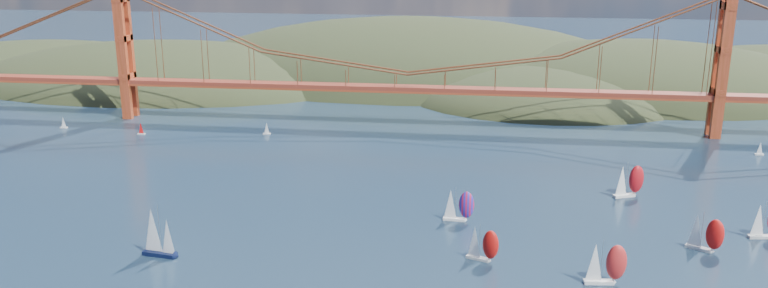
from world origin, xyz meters
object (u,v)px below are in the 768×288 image
(racer_0, at_px, (482,244))
(sloop_navy, at_px, (157,233))
(racer_1, at_px, (605,263))
(racer_2, at_px, (705,233))
(racer_rwb, at_px, (458,205))
(racer_3, at_px, (629,180))
(racer_4, at_px, (767,221))

(racer_0, bearing_deg, sloop_navy, -152.14)
(racer_1, xyz_separation_m, racer_2, (27.48, 22.13, -0.30))
(racer_rwb, bearing_deg, racer_2, -7.37)
(racer_3, bearing_deg, racer_2, -95.61)
(racer_2, height_order, racer_3, racer_3)
(racer_0, relative_size, racer_rwb, 0.95)
(racer_4, bearing_deg, racer_1, -152.49)
(racer_2, relative_size, racer_rwb, 1.03)
(racer_0, bearing_deg, racer_4, 40.17)
(racer_4, height_order, racer_rwb, racer_4)
(racer_2, bearing_deg, racer_rwb, -160.62)
(racer_4, bearing_deg, racer_rwb, 170.80)
(sloop_navy, height_order, racer_4, sloop_navy)
(sloop_navy, distance_m, racer_0, 79.62)
(racer_3, bearing_deg, racer_1, -127.11)
(racer_rwb, bearing_deg, racer_1, -41.16)
(racer_1, distance_m, racer_3, 62.66)
(racer_3, relative_size, racer_rwb, 1.11)
(racer_rwb, bearing_deg, sloop_navy, -151.70)
(racer_1, relative_size, racer_2, 1.06)
(sloop_navy, relative_size, racer_4, 1.32)
(racer_1, xyz_separation_m, racer_3, (15.77, 60.64, 0.07))
(racer_2, bearing_deg, sloop_navy, -140.64)
(racer_1, distance_m, racer_4, 56.16)
(racer_1, height_order, racer_rwb, racer_1)
(racer_1, bearing_deg, racer_0, 155.99)
(sloop_navy, relative_size, racer_3, 1.24)
(racer_1, bearing_deg, racer_4, 29.51)
(racer_2, bearing_deg, racer_4, 60.51)
(racer_4, xyz_separation_m, racer_rwb, (-80.09, 1.64, -0.23))
(racer_1, height_order, racer_2, racer_1)
(sloop_navy, height_order, racer_2, sloop_navy)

